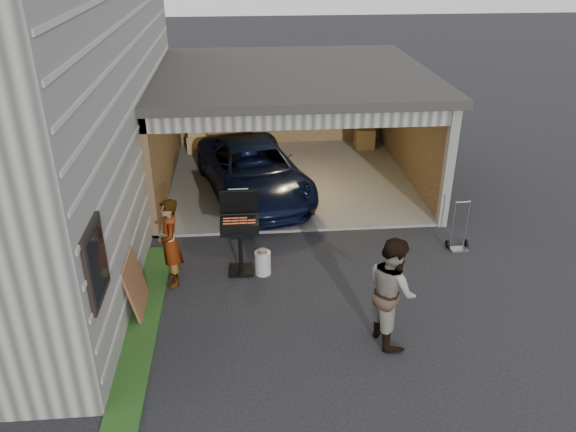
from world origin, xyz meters
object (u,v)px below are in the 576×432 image
at_px(bbq_grill, 240,227).
at_px(plywood_panel, 135,284).
at_px(hand_truck, 458,240).
at_px(propane_tank, 263,263).
at_px(minivan, 254,173).
at_px(man, 392,290).
at_px(woman, 170,243).

relative_size(bbq_grill, plywood_panel, 1.49).
height_order(plywood_panel, hand_truck, hand_truck).
bearing_deg(propane_tank, bbq_grill, 161.61).
relative_size(bbq_grill, hand_truck, 1.48).
height_order(minivan, propane_tank, minivan).
bearing_deg(propane_tank, plywood_panel, -155.89).
bearing_deg(bbq_grill, propane_tank, -18.39).
relative_size(man, propane_tank, 3.93).
height_order(minivan, hand_truck, minivan).
relative_size(minivan, propane_tank, 9.90).
bearing_deg(plywood_panel, hand_truck, 14.22).
distance_m(minivan, hand_truck, 5.09).
distance_m(man, bbq_grill, 3.24).
relative_size(minivan, bbq_grill, 2.89).
bearing_deg(woman, plywood_panel, -45.95).
bearing_deg(plywood_panel, minivan, 64.49).
height_order(man, plywood_panel, man).
bearing_deg(hand_truck, man, -130.76).
bearing_deg(plywood_panel, bbq_grill, 32.10).
relative_size(woman, man, 0.93).
height_order(woman, hand_truck, woman).
bearing_deg(hand_truck, bbq_grill, -176.27).
xyz_separation_m(minivan, plywood_panel, (-2.16, -4.53, -0.11)).
relative_size(man, bbq_grill, 1.15).
xyz_separation_m(man, propane_tank, (-1.92, 2.10, -0.68)).
relative_size(propane_tank, hand_truck, 0.43).
bearing_deg(woman, bbq_grill, 91.97).
bearing_deg(minivan, bbq_grill, -109.05).
relative_size(woman, hand_truck, 1.59).
height_order(propane_tank, hand_truck, hand_truck).
relative_size(plywood_panel, hand_truck, 1.00).
bearing_deg(woman, hand_truck, 85.49).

